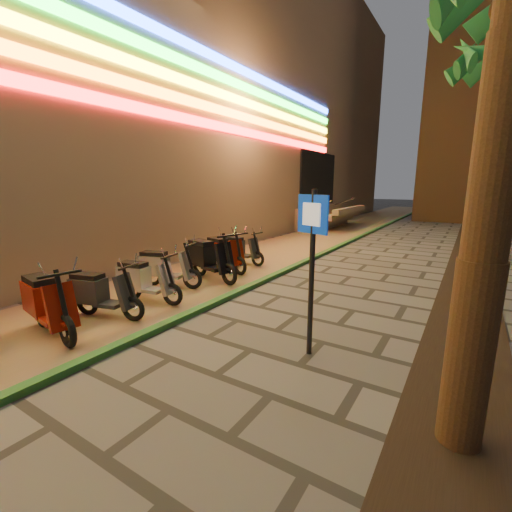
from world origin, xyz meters
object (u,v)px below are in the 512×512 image
Objects in this scene: scooter_6 at (99,293)px; scooter_11 at (240,249)px; scooter_8 at (163,267)px; scooter_9 at (208,258)px; scooter_10 at (223,253)px; pedestrian_sign at (312,251)px; scooter_7 at (143,280)px; scooter_5 at (46,303)px.

scooter_6 reaches higher than scooter_11.
scooter_6 is at bearing -94.08° from scooter_8.
scooter_6 is 3.19m from scooter_9.
scooter_8 is 2.13m from scooter_10.
scooter_11 is at bearing 153.83° from pedestrian_sign.
scooter_7 is 3.13m from scooter_10.
scooter_9 is 1.09× the size of scooter_10.
scooter_10 is at bearing 117.22° from scooter_9.
scooter_8 is 1.05× the size of scooter_11.
scooter_7 is 0.85× the size of scooter_9.
pedestrian_sign reaches higher than scooter_11.
scooter_7 is 2.15m from scooter_9.
scooter_9 reaches higher than scooter_5.
scooter_5 is at bearing -70.96° from scooter_10.
scooter_10 is 0.99m from scooter_11.
scooter_8 is 1.24m from scooter_9.
scooter_5 is 1.15× the size of scooter_11.
scooter_10 is (-0.18, 5.06, -0.01)m from scooter_5.
pedestrian_sign is 1.57× the size of scooter_6.
pedestrian_sign reaches higher than scooter_8.
scooter_9 is (0.43, 1.16, 0.07)m from scooter_8.
scooter_7 is at bearing -82.71° from scooter_8.
scooter_9 reaches higher than scooter_11.
scooter_8 is 0.86× the size of scooter_9.
scooter_9 is at bearing 52.86° from scooter_8.
scooter_8 is (-0.37, 2.93, -0.04)m from scooter_5.
scooter_5 is 5.06m from scooter_10.
scooter_9 is at bearing 80.60° from scooter_7.
scooter_7 is at bearing -68.33° from scooter_10.
scooter_10 reaches higher than scooter_7.
scooter_7 is at bearing -164.50° from pedestrian_sign.
pedestrian_sign is at bearing -40.40° from scooter_11.
scooter_9 is at bearing 98.38° from scooter_5.
scooter_5 is 1.03× the size of scooter_10.
scooter_8 is 3.12m from scooter_11.
scooter_6 is at bearing 93.48° from scooter_5.
scooter_8 is (-4.40, 1.26, -1.07)m from pedestrian_sign.
scooter_8 is (-0.46, 2.03, 0.02)m from scooter_6.
scooter_11 is (-0.36, 5.14, -0.01)m from scooter_6.
pedestrian_sign is 4.17m from scooter_6.
scooter_11 is (-0.33, 1.96, -0.10)m from scooter_9.
pedestrian_sign reaches higher than scooter_6.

